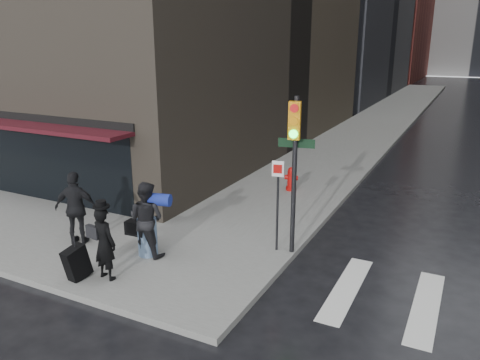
{
  "coord_description": "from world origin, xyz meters",
  "views": [
    {
      "loc": [
        5.48,
        -8.03,
        5.08
      ],
      "look_at": [
        -0.26,
        3.37,
        1.3
      ],
      "focal_mm": 35.0,
      "sensor_mm": 36.0,
      "label": 1
    }
  ],
  "objects_px": {
    "traffic_light": "(293,155)",
    "man_overcoat": "(99,246)",
    "fire_hydrant": "(291,180)",
    "man_greycoat": "(76,208)",
    "man_jeans": "(146,219)"
  },
  "relations": [
    {
      "from": "man_greycoat",
      "to": "traffic_light",
      "type": "distance_m",
      "value": 5.54
    },
    {
      "from": "man_overcoat",
      "to": "fire_hydrant",
      "type": "distance_m",
      "value": 7.91
    },
    {
      "from": "traffic_light",
      "to": "man_overcoat",
      "type": "bearing_deg",
      "value": -147.46
    },
    {
      "from": "traffic_light",
      "to": "man_jeans",
      "type": "bearing_deg",
      "value": -162.83
    },
    {
      "from": "man_overcoat",
      "to": "man_greycoat",
      "type": "bearing_deg",
      "value": -26.57
    },
    {
      "from": "man_greycoat",
      "to": "fire_hydrant",
      "type": "height_order",
      "value": "man_greycoat"
    },
    {
      "from": "man_overcoat",
      "to": "traffic_light",
      "type": "xyz_separation_m",
      "value": [
        3.2,
        3.03,
        1.68
      ]
    },
    {
      "from": "fire_hydrant",
      "to": "man_greycoat",
      "type": "bearing_deg",
      "value": -116.09
    },
    {
      "from": "traffic_light",
      "to": "fire_hydrant",
      "type": "relative_size",
      "value": 4.61
    },
    {
      "from": "man_greycoat",
      "to": "traffic_light",
      "type": "bearing_deg",
      "value": 178.63
    },
    {
      "from": "man_jeans",
      "to": "fire_hydrant",
      "type": "relative_size",
      "value": 2.23
    },
    {
      "from": "man_greycoat",
      "to": "fire_hydrant",
      "type": "xyz_separation_m",
      "value": [
        3.23,
        6.6,
        -0.57
      ]
    },
    {
      "from": "man_overcoat",
      "to": "man_jeans",
      "type": "relative_size",
      "value": 0.99
    },
    {
      "from": "man_jeans",
      "to": "fire_hydrant",
      "type": "distance_m",
      "value": 6.5
    },
    {
      "from": "man_jeans",
      "to": "traffic_light",
      "type": "height_order",
      "value": "traffic_light"
    }
  ]
}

